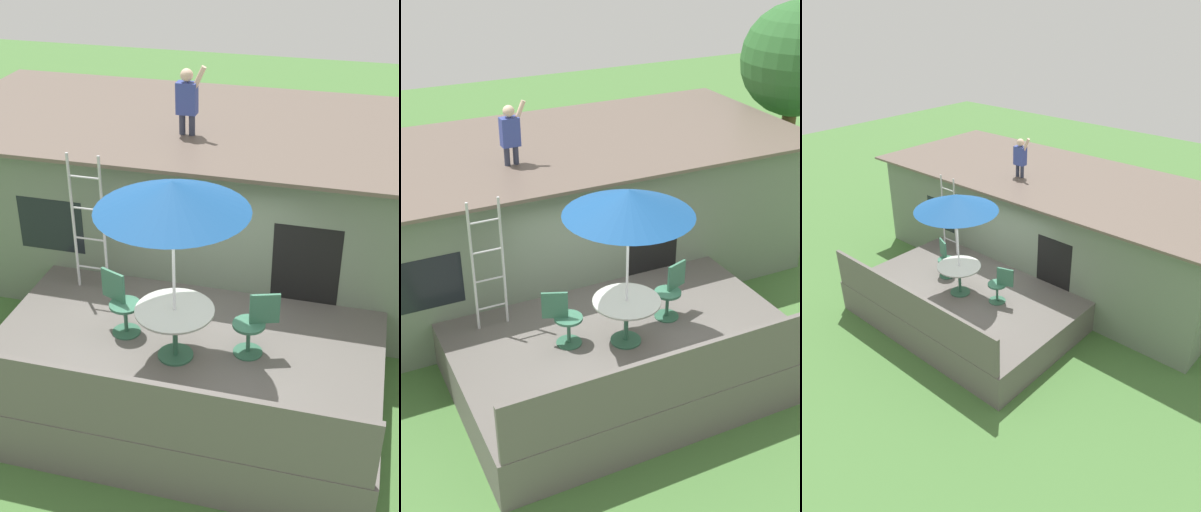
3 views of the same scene
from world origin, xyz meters
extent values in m
plane|color=#477538|center=(0.00, 0.00, 0.00)|extent=(40.00, 40.00, 0.00)
cube|color=slate|center=(0.00, 3.60, 1.36)|extent=(10.00, 4.00, 2.73)
cube|color=#66564C|center=(0.00, 3.60, 2.76)|extent=(10.50, 4.50, 0.06)
cube|color=black|center=(-2.63, 1.61, 1.55)|extent=(1.10, 0.03, 0.90)
cube|color=black|center=(1.43, 1.61, 1.05)|extent=(1.00, 0.03, 2.00)
cube|color=#605B56|center=(0.00, 0.00, 0.40)|extent=(5.35, 3.66, 0.80)
cube|color=#605B56|center=(0.00, -1.78, 1.25)|extent=(5.25, 0.08, 0.90)
cylinder|color=#33664C|center=(-0.05, -0.17, 0.82)|extent=(0.48, 0.48, 0.03)
cylinder|color=#33664C|center=(-0.05, -0.17, 1.17)|extent=(0.07, 0.07, 0.71)
cylinder|color=#999E93|center=(-0.05, -0.17, 1.53)|extent=(1.04, 1.04, 0.03)
cylinder|color=silver|center=(-0.05, -0.17, 2.00)|extent=(0.04, 0.04, 2.40)
cone|color=#194C8C|center=(-0.05, -0.17, 3.15)|extent=(1.90, 1.90, 0.38)
cylinder|color=silver|center=(-2.01, 1.15, 1.90)|extent=(0.04, 0.04, 2.20)
cylinder|color=silver|center=(-1.53, 1.15, 1.90)|extent=(0.04, 0.04, 2.20)
cylinder|color=silver|center=(-1.77, 1.15, 1.15)|extent=(0.48, 0.03, 0.03)
cylinder|color=silver|center=(-1.77, 1.15, 1.65)|extent=(0.48, 0.03, 0.03)
cylinder|color=silver|center=(-1.77, 1.15, 2.15)|extent=(0.48, 0.03, 0.03)
cylinder|color=silver|center=(-1.77, 1.15, 2.65)|extent=(0.48, 0.03, 0.03)
cylinder|color=#33384C|center=(-0.81, 2.88, 2.96)|extent=(0.10, 0.10, 0.34)
cylinder|color=#33384C|center=(-0.65, 2.88, 2.96)|extent=(0.10, 0.10, 0.34)
cube|color=#384799|center=(-0.73, 2.88, 3.38)|extent=(0.32, 0.20, 0.50)
sphere|color=beige|center=(-0.73, 2.88, 3.74)|extent=(0.20, 0.20, 0.20)
cylinder|color=beige|center=(-0.55, 2.88, 3.68)|extent=(0.26, 0.08, 0.44)
cylinder|color=#33664C|center=(-0.87, 0.16, 0.81)|extent=(0.40, 0.40, 0.02)
cylinder|color=#33664C|center=(-0.87, 0.16, 1.03)|extent=(0.06, 0.06, 0.44)
cylinder|color=#33664C|center=(-0.87, 0.16, 1.26)|extent=(0.44, 0.44, 0.04)
cube|color=#33664C|center=(-1.05, 0.24, 1.50)|extent=(0.39, 0.19, 0.44)
cylinder|color=#33664C|center=(0.87, 0.15, 0.81)|extent=(0.40, 0.40, 0.02)
cylinder|color=#33664C|center=(0.87, 0.15, 1.03)|extent=(0.06, 0.06, 0.44)
cylinder|color=#33664C|center=(0.87, 0.15, 1.26)|extent=(0.44, 0.44, 0.04)
cube|color=#33664C|center=(1.06, 0.21, 1.50)|extent=(0.39, 0.17, 0.44)
cylinder|color=brown|center=(6.55, 4.22, 1.58)|extent=(0.33, 0.33, 3.15)
sphere|color=#2D662D|center=(6.55, 4.22, 3.66)|extent=(2.54, 2.54, 2.54)
camera|label=1|loc=(2.13, -7.13, 6.50)|focal=47.88mm
camera|label=2|loc=(-4.10, -7.68, 6.91)|focal=46.86mm
camera|label=3|loc=(7.19, -6.88, 7.15)|focal=33.61mm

